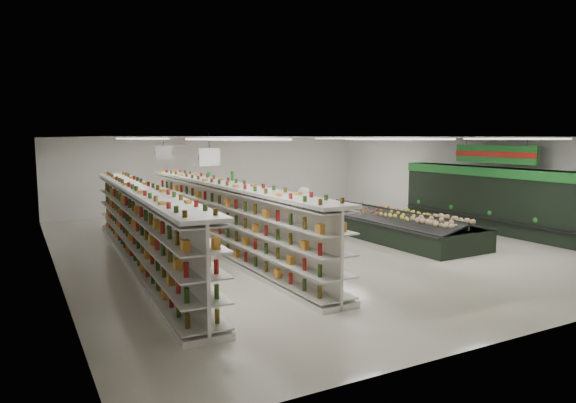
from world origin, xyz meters
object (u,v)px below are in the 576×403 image
soda_endcap (220,196)px  shopper_main (302,221)px  gondola_center (224,221)px  gondola_left (142,229)px  produce_island (392,225)px  shopper_background (131,204)px

soda_endcap → shopper_main: shopper_main is taller
gondola_center → soda_endcap: (2.36, 6.55, -0.09)m
gondola_left → produce_island: size_ratio=1.80×
gondola_center → shopper_main: bearing=-32.9°
gondola_left → shopper_main: bearing=-8.8°
gondola_center → shopper_main: gondola_center is taller
gondola_left → shopper_background: size_ratio=6.25×
shopper_main → gondola_center: bearing=-48.8°
gondola_left → shopper_background: bearing=84.0°
produce_island → shopper_main: bearing=-170.4°
gondola_center → shopper_background: gondola_center is taller
shopper_background → gondola_left: bearing=-165.0°
gondola_left → gondola_center: gondola_left is taller
gondola_center → shopper_background: bearing=106.0°
shopper_main → shopper_background: shopper_main is taller
gondola_left → shopper_background: gondola_left is taller
shopper_main → shopper_background: 6.99m
gondola_center → produce_island: (5.51, -0.52, -0.47)m
soda_endcap → produce_island: bearing=-66.0°
gondola_left → produce_island: gondola_left is taller
soda_endcap → gondola_center: bearing=-109.8°
gondola_center → shopper_main: 2.17m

